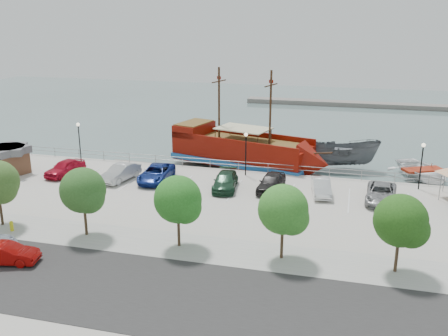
# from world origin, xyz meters

# --- Properties ---
(ground) EXTENTS (160.00, 160.00, 0.00)m
(ground) POSITION_xyz_m (0.00, 0.00, -1.00)
(ground) COLOR #4D625F
(street) EXTENTS (100.00, 8.00, 0.04)m
(street) POSITION_xyz_m (0.00, -16.00, 0.01)
(street) COLOR #292727
(street) RESTS_ON land_slab
(sidewalk) EXTENTS (100.00, 4.00, 0.05)m
(sidewalk) POSITION_xyz_m (0.00, -10.00, 0.01)
(sidewalk) COLOR #969591
(sidewalk) RESTS_ON land_slab
(seawall_railing) EXTENTS (50.00, 0.06, 1.00)m
(seawall_railing) POSITION_xyz_m (0.00, 7.80, 0.53)
(seawall_railing) COLOR gray
(seawall_railing) RESTS_ON land_slab
(far_shore) EXTENTS (40.00, 3.00, 0.80)m
(far_shore) POSITION_xyz_m (10.00, 55.00, -0.60)
(far_shore) COLOR slate
(far_shore) RESTS_ON ground
(pirate_ship) EXTENTS (18.19, 9.34, 11.26)m
(pirate_ship) POSITION_xyz_m (-0.41, 11.62, 0.89)
(pirate_ship) COLOR #740E04
(pirate_ship) RESTS_ON ground
(patrol_boat) EXTENTS (8.22, 4.15, 3.04)m
(patrol_boat) POSITION_xyz_m (9.04, 14.18, 0.52)
(patrol_boat) COLOR #525458
(patrol_boat) RESTS_ON ground
(speedboat) EXTENTS (7.89, 8.79, 1.50)m
(speedboat) POSITION_xyz_m (17.04, 12.51, -0.25)
(speedboat) COLOR white
(speedboat) RESTS_ON ground
(dock_west) EXTENTS (6.94, 2.44, 0.39)m
(dock_west) POSITION_xyz_m (-12.61, 9.20, -0.81)
(dock_west) COLOR slate
(dock_west) RESTS_ON ground
(dock_mid) EXTENTS (6.92, 3.65, 0.38)m
(dock_mid) POSITION_xyz_m (7.64, 9.20, -0.81)
(dock_mid) COLOR gray
(dock_mid) RESTS_ON ground
(dock_east) EXTENTS (6.38, 1.95, 0.36)m
(dock_east) POSITION_xyz_m (15.51, 9.20, -0.82)
(dock_east) COLOR slate
(dock_east) RESTS_ON ground
(shed) EXTENTS (4.33, 4.33, 2.79)m
(shed) POSITION_xyz_m (-22.76, 1.03, 1.49)
(shed) COLOR brown
(shed) RESTS_ON land_slab
(street_sedan) EXTENTS (4.22, 2.17, 1.32)m
(street_sedan) POSITION_xyz_m (-10.72, -15.08, 0.66)
(street_sedan) COLOR #910806
(street_sedan) RESTS_ON street
(fire_hydrant) EXTENTS (0.28, 0.28, 0.81)m
(fire_hydrant) POSITION_xyz_m (-13.58, -10.80, 0.44)
(fire_hydrant) COLOR yellow
(fire_hydrant) RESTS_ON sidewalk
(lamp_post_left) EXTENTS (0.36, 0.36, 4.28)m
(lamp_post_left) POSITION_xyz_m (-18.00, 6.50, 2.94)
(lamp_post_left) COLOR black
(lamp_post_left) RESTS_ON land_slab
(lamp_post_mid) EXTENTS (0.36, 0.36, 4.28)m
(lamp_post_mid) POSITION_xyz_m (0.00, 6.50, 2.94)
(lamp_post_mid) COLOR black
(lamp_post_mid) RESTS_ON land_slab
(lamp_post_right) EXTENTS (0.36, 0.36, 4.28)m
(lamp_post_right) POSITION_xyz_m (16.00, 6.50, 2.94)
(lamp_post_right) COLOR black
(lamp_post_right) RESTS_ON land_slab
(tree_c) EXTENTS (3.30, 3.20, 5.00)m
(tree_c) POSITION_xyz_m (-7.85, -10.07, 3.30)
(tree_c) COLOR #473321
(tree_c) RESTS_ON sidewalk
(tree_d) EXTENTS (3.30, 3.20, 5.00)m
(tree_d) POSITION_xyz_m (-0.85, -10.07, 3.30)
(tree_d) COLOR #473321
(tree_d) RESTS_ON sidewalk
(tree_e) EXTENTS (3.30, 3.20, 5.00)m
(tree_e) POSITION_xyz_m (6.15, -10.07, 3.30)
(tree_e) COLOR #473321
(tree_e) RESTS_ON sidewalk
(tree_f) EXTENTS (3.30, 3.20, 5.00)m
(tree_f) POSITION_xyz_m (13.15, -10.07, 3.30)
(tree_f) COLOR #473321
(tree_f) RESTS_ON sidewalk
(parked_car_a) EXTENTS (2.66, 4.78, 1.54)m
(parked_car_a) POSITION_xyz_m (-17.10, 1.98, 0.77)
(parked_car_a) COLOR #AF0D24
(parked_car_a) RESTS_ON land_slab
(parked_car_b) EXTENTS (2.49, 4.86, 1.53)m
(parked_car_b) POSITION_xyz_m (-11.14, 1.97, 0.76)
(parked_car_b) COLOR #BBBBBB
(parked_car_b) RESTS_ON land_slab
(parked_car_c) EXTENTS (2.84, 5.55, 1.50)m
(parked_car_c) POSITION_xyz_m (-7.80, 2.65, 0.75)
(parked_car_c) COLOR navy
(parked_car_c) RESTS_ON land_slab
(parked_car_d) EXTENTS (2.63, 5.16, 1.43)m
(parked_car_d) POSITION_xyz_m (-0.91, 2.14, 0.72)
(parked_car_d) COLOR #1A3C27
(parked_car_d) RESTS_ON land_slab
(parked_car_e) EXTENTS (2.32, 4.85, 1.60)m
(parked_car_e) POSITION_xyz_m (3.19, 2.63, 0.80)
(parked_car_e) COLOR black
(parked_car_e) RESTS_ON land_slab
(parked_car_f) EXTENTS (2.16, 4.47, 1.41)m
(parked_car_f) POSITION_xyz_m (7.59, 2.77, 0.71)
(parked_car_f) COLOR silver
(parked_car_f) RESTS_ON land_slab
(parked_car_g) EXTENTS (2.80, 5.43, 1.46)m
(parked_car_g) POSITION_xyz_m (12.58, 2.34, 0.73)
(parked_car_g) COLOR gray
(parked_car_g) RESTS_ON land_slab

